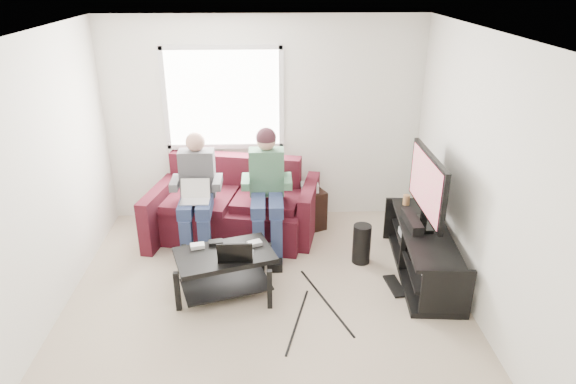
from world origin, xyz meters
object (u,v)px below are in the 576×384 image
at_px(coffee_table, 225,264).
at_px(end_table, 309,208).
at_px(tv_stand, 422,254).
at_px(sofa, 235,209).
at_px(tv, 427,186).
at_px(subwoofer, 362,244).

distance_m(coffee_table, end_table, 1.73).
bearing_deg(end_table, tv_stand, -44.97).
bearing_deg(sofa, tv, -23.54).
bearing_deg(coffee_table, subwoofer, 20.62).
height_order(coffee_table, tv, tv).
height_order(subwoofer, end_table, end_table).
bearing_deg(sofa, coffee_table, -91.39).
bearing_deg(subwoofer, coffee_table, -159.38).
height_order(tv, end_table, tv).
height_order(coffee_table, tv_stand, tv_stand).
relative_size(tv_stand, subwoofer, 3.62).
height_order(tv_stand, subwoofer, tv_stand).
bearing_deg(tv_stand, tv, 91.47).
xyz_separation_m(sofa, tv_stand, (2.08, -1.00, -0.10)).
xyz_separation_m(tv, subwoofer, (-0.61, 0.17, -0.77)).
relative_size(coffee_table, tv_stand, 0.65).
distance_m(sofa, coffee_table, 1.30).
xyz_separation_m(tv_stand, end_table, (-1.14, 1.14, 0.03)).
xyz_separation_m(sofa, subwoofer, (1.46, -0.74, -0.11)).
height_order(tv, subwoofer, tv).
xyz_separation_m(coffee_table, subwoofer, (1.49, 0.56, -0.12)).
relative_size(sofa, tv_stand, 1.31).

